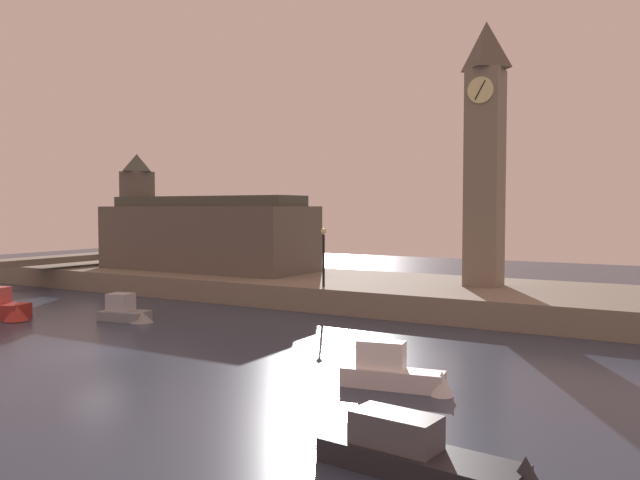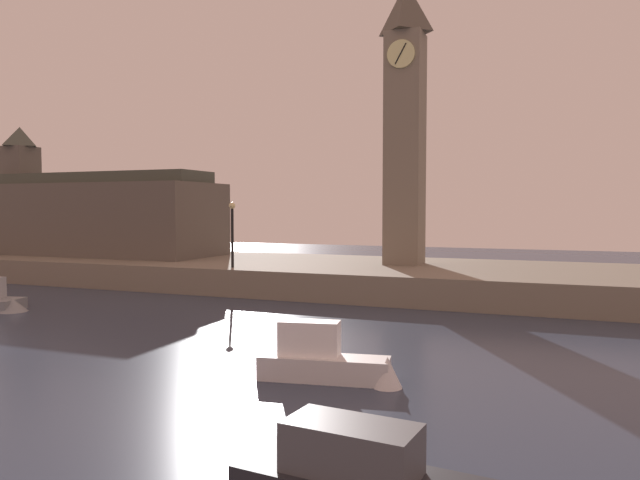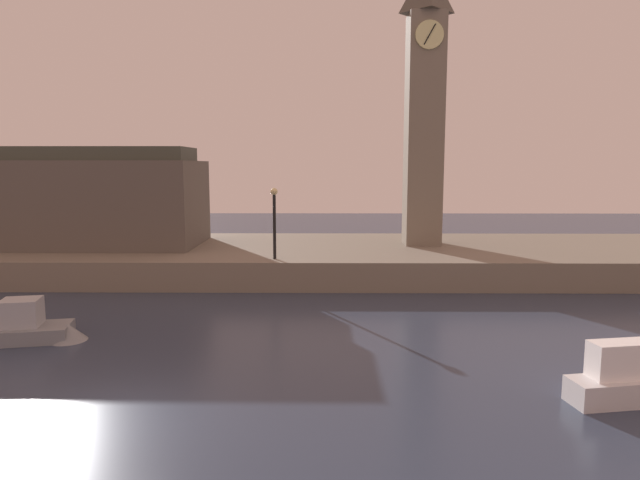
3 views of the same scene
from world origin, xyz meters
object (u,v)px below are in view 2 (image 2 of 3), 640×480
object	(u,v)px
parliament_hall	(96,214)
clock_tower	(405,120)
boat_ferry_white	(330,361)
streetlamp	(232,227)

from	to	relation	value
parliament_hall	clock_tower	bearing A→B (deg)	1.12
parliament_hall	boat_ferry_white	world-z (taller)	parliament_hall
clock_tower	streetlamp	size ratio (longest dim) A/B	4.52
streetlamp	boat_ferry_white	size ratio (longest dim) A/B	0.86
parliament_hall	boat_ferry_white	xyz separation A→B (m)	(25.26, -18.93, -3.82)
clock_tower	parliament_hall	xyz separation A→B (m)	(-22.62, -0.44, -5.58)
clock_tower	boat_ferry_white	size ratio (longest dim) A/B	3.88
parliament_hall	streetlamp	bearing A→B (deg)	-19.77
streetlamp	boat_ferry_white	distance (m)	17.99
boat_ferry_white	parliament_hall	bearing A→B (deg)	143.16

